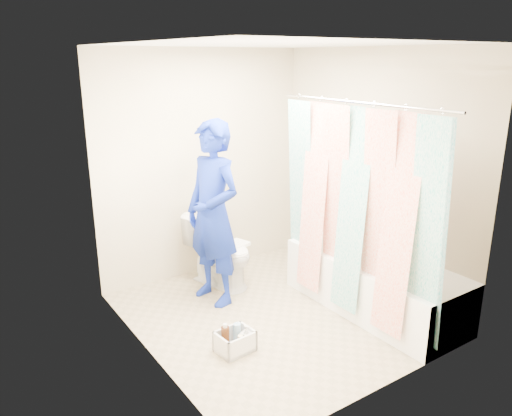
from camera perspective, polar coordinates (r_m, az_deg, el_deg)
floor at (r=4.75m, az=2.10°, el=-12.10°), size 2.60×2.60×0.00m
ceiling at (r=4.16m, az=2.47°, el=18.21°), size 2.40×2.60×0.02m
wall_back at (r=5.37m, az=-6.04°, el=4.95°), size 2.40×0.02×2.40m
wall_front at (r=3.39m, az=15.45°, el=-2.73°), size 2.40×0.02×2.40m
wall_left at (r=3.74m, az=-12.69°, el=-0.70°), size 0.02×2.60×2.40m
wall_right at (r=5.09m, az=13.22°, el=3.93°), size 0.02×2.60×2.40m
bathtub at (r=4.87m, az=13.34°, el=-8.30°), size 0.70×1.75×0.50m
curtain_rod at (r=4.20m, az=11.79°, el=11.72°), size 0.02×1.90×0.02m
shower_curtain at (r=4.37m, az=11.06°, el=-0.49°), size 0.06×1.75×1.80m
toilet at (r=5.21m, az=-4.09°, el=-4.87°), size 0.60×0.82×0.75m
tank_lid at (r=5.11m, az=-3.13°, el=-4.52°), size 0.50×0.32×0.04m
tank_internals at (r=5.19m, az=-6.10°, el=-0.73°), size 0.18×0.08×0.25m
plumber at (r=4.72m, az=-4.92°, el=-0.66°), size 0.54×0.71×1.77m
cleaning_caddy at (r=4.21m, az=-2.31°, el=-15.00°), size 0.31×0.25×0.22m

